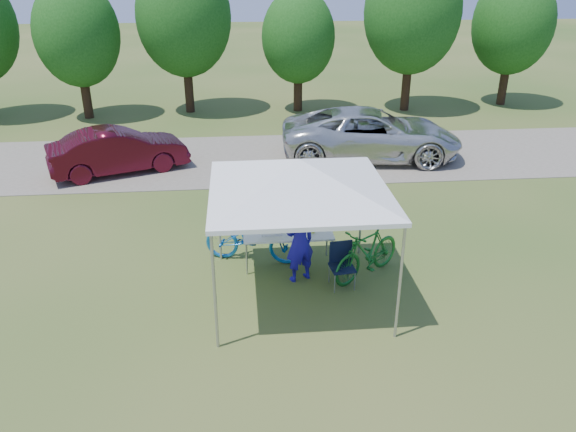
{
  "coord_description": "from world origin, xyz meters",
  "views": [
    {
      "loc": [
        -1.02,
        -9.13,
        5.9
      ],
      "look_at": [
        -0.01,
        2.0,
        0.72
      ],
      "focal_mm": 35.0,
      "sensor_mm": 36.0,
      "label": 1
    }
  ],
  "objects_px": {
    "folding_chair": "(341,260)",
    "bike_blue": "(253,237)",
    "cooler": "(271,226)",
    "bike_green": "(367,252)",
    "sedan": "(118,151)",
    "cyclist": "(300,242)",
    "folding_table": "(288,234)",
    "minivan": "(371,134)"
  },
  "relations": [
    {
      "from": "cyclist",
      "to": "sedan",
      "type": "height_order",
      "value": "cyclist"
    },
    {
      "from": "cyclist",
      "to": "minivan",
      "type": "bearing_deg",
      "value": -136.89
    },
    {
      "from": "folding_table",
      "to": "bike_green",
      "type": "bearing_deg",
      "value": -21.52
    },
    {
      "from": "cooler",
      "to": "minivan",
      "type": "xyz_separation_m",
      "value": [
        3.59,
        6.63,
        -0.11
      ]
    },
    {
      "from": "sedan",
      "to": "bike_green",
      "type": "bearing_deg",
      "value": -158.91
    },
    {
      "from": "folding_chair",
      "to": "sedan",
      "type": "height_order",
      "value": "sedan"
    },
    {
      "from": "bike_blue",
      "to": "bike_green",
      "type": "relative_size",
      "value": 1.14
    },
    {
      "from": "bike_green",
      "to": "sedan",
      "type": "xyz_separation_m",
      "value": [
        -6.04,
        6.63,
        0.13
      ]
    },
    {
      "from": "sedan",
      "to": "cooler",
      "type": "bearing_deg",
      "value": -166.6
    },
    {
      "from": "folding_table",
      "to": "minivan",
      "type": "distance_m",
      "value": 7.39
    },
    {
      "from": "sedan",
      "to": "minivan",
      "type": "bearing_deg",
      "value": -106.76
    },
    {
      "from": "bike_green",
      "to": "cooler",
      "type": "bearing_deg",
      "value": -144.48
    },
    {
      "from": "folding_table",
      "to": "cooler",
      "type": "height_order",
      "value": "cooler"
    },
    {
      "from": "folding_chair",
      "to": "bike_green",
      "type": "bearing_deg",
      "value": 16.99
    },
    {
      "from": "folding_table",
      "to": "folding_chair",
      "type": "xyz_separation_m",
      "value": [
        0.97,
        -0.85,
        -0.19
      ]
    },
    {
      "from": "folding_table",
      "to": "folding_chair",
      "type": "bearing_deg",
      "value": -41.19
    },
    {
      "from": "folding_table",
      "to": "minivan",
      "type": "xyz_separation_m",
      "value": [
        3.25,
        6.63,
        0.09
      ]
    },
    {
      "from": "folding_table",
      "to": "cyclist",
      "type": "distance_m",
      "value": 0.64
    },
    {
      "from": "cyclist",
      "to": "bike_blue",
      "type": "bearing_deg",
      "value": -68.12
    },
    {
      "from": "sedan",
      "to": "cyclist",
      "type": "bearing_deg",
      "value": -166.01
    },
    {
      "from": "folding_table",
      "to": "cyclist",
      "type": "height_order",
      "value": "cyclist"
    },
    {
      "from": "bike_green",
      "to": "minivan",
      "type": "height_order",
      "value": "minivan"
    },
    {
      "from": "cooler",
      "to": "bike_blue",
      "type": "bearing_deg",
      "value": 144.85
    },
    {
      "from": "cooler",
      "to": "bike_green",
      "type": "distance_m",
      "value": 2.0
    },
    {
      "from": "cooler",
      "to": "bike_green",
      "type": "relative_size",
      "value": 0.24
    },
    {
      "from": "bike_green",
      "to": "folding_table",
      "type": "bearing_deg",
      "value": -148.16
    },
    {
      "from": "minivan",
      "to": "sedan",
      "type": "relative_size",
      "value": 1.41
    },
    {
      "from": "folding_table",
      "to": "bike_blue",
      "type": "distance_m",
      "value": 0.77
    },
    {
      "from": "bike_green",
      "to": "minivan",
      "type": "relative_size",
      "value": 0.32
    },
    {
      "from": "folding_chair",
      "to": "minivan",
      "type": "bearing_deg",
      "value": 66.55
    },
    {
      "from": "cyclist",
      "to": "bike_green",
      "type": "relative_size",
      "value": 0.92
    },
    {
      "from": "bike_green",
      "to": "folding_chair",
      "type": "bearing_deg",
      "value": -103.14
    },
    {
      "from": "bike_blue",
      "to": "cooler",
      "type": "bearing_deg",
      "value": -109.8
    },
    {
      "from": "folding_chair",
      "to": "cyclist",
      "type": "xyz_separation_m",
      "value": [
        -0.79,
        0.24,
        0.32
      ]
    },
    {
      "from": "folding_chair",
      "to": "cooler",
      "type": "bearing_deg",
      "value": 140.63
    },
    {
      "from": "folding_chair",
      "to": "cooler",
      "type": "distance_m",
      "value": 1.61
    },
    {
      "from": "folding_chair",
      "to": "sedan",
      "type": "relative_size",
      "value": 0.22
    },
    {
      "from": "cyclist",
      "to": "bike_blue",
      "type": "distance_m",
      "value": 1.27
    },
    {
      "from": "folding_chair",
      "to": "bike_blue",
      "type": "height_order",
      "value": "bike_blue"
    },
    {
      "from": "folding_chair",
      "to": "sedan",
      "type": "bearing_deg",
      "value": 122.04
    },
    {
      "from": "cyclist",
      "to": "minivan",
      "type": "distance_m",
      "value": 7.86
    },
    {
      "from": "folding_chair",
      "to": "cyclist",
      "type": "distance_m",
      "value": 0.89
    }
  ]
}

